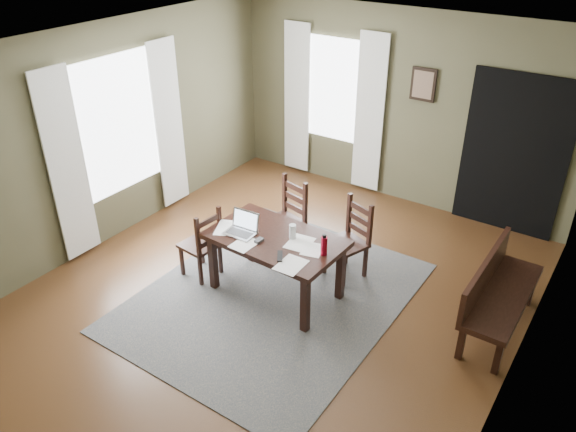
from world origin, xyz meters
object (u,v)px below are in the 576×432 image
Objects in this scene: chair_back_left at (286,219)px; bench at (496,289)px; water_bottle at (324,246)px; dining_table at (276,244)px; chair_back_right at (349,240)px; chair_end at (203,244)px; laptop at (243,227)px.

bench is (2.54, 0.00, 0.01)m from chair_back_left.
chair_back_left is at bearing 142.22° from water_bottle.
dining_table is 1.56× the size of chair_back_right.
water_bottle is at bearing 115.81° from bench.
bench is at bearing 113.02° from chair_end.
chair_back_left is at bearing 157.56° from chair_end.
chair_end is 1.55m from water_bottle.
laptop is at bearing -114.19° from chair_back_right.
chair_back_right is 2.72× the size of laptop.
bench reaches higher than dining_table.
chair_end is at bearing -124.73° from chair_back_right.
chair_back_right reaches higher than chair_end.
dining_table is 0.93m from chair_back_right.
dining_table is 6.26× the size of water_bottle.
chair_end is at bearing -173.04° from laptop.
bench is 1.78m from water_bottle.
chair_back_left is 4.12× the size of water_bottle.
chair_back_left is 1.28m from water_bottle.
chair_back_left reaches higher than water_bottle.
water_bottle reaches higher than dining_table.
laptop reaches higher than bench.
water_bottle is (0.60, 0.00, 0.20)m from dining_table.
chair_back_right is at bearing 42.46° from laptop.
bench is at bearing 19.37° from chair_back_right.
chair_back_left reaches higher than laptop.
chair_back_left reaches higher than chair_end.
chair_back_right is at bearing 14.59° from chair_back_left.
water_bottle reaches higher than chair_back_right.
chair_end is (-0.88, -0.20, -0.20)m from dining_table.
chair_back_right is 4.00× the size of water_bottle.
chair_back_left is 2.54m from bench.
chair_end is 2.57× the size of laptop.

